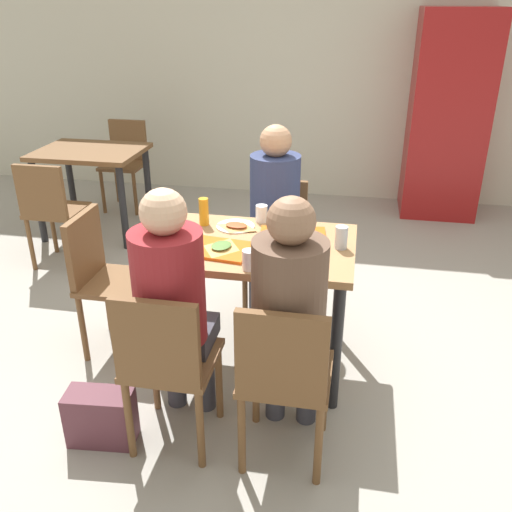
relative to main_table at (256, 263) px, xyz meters
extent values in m
cube|color=#9E998E|center=(0.00, 0.00, -0.67)|extent=(10.00, 10.00, 0.02)
cube|color=beige|center=(0.00, 3.20, 0.74)|extent=(10.00, 0.10, 2.80)
cube|color=#9E7247|center=(0.00, 0.00, 0.10)|extent=(1.06, 0.74, 0.04)
cylinder|color=black|center=(-0.47, -0.31, -0.29)|extent=(0.06, 0.06, 0.73)
cylinder|color=black|center=(0.47, -0.31, -0.29)|extent=(0.06, 0.06, 0.73)
cylinder|color=black|center=(-0.47, 0.31, -0.29)|extent=(0.06, 0.06, 0.73)
cylinder|color=black|center=(0.47, 0.31, -0.29)|extent=(0.06, 0.06, 0.73)
cube|color=brown|center=(-0.27, -0.67, -0.21)|extent=(0.40, 0.40, 0.03)
cube|color=brown|center=(-0.27, -0.85, 0.01)|extent=(0.38, 0.04, 0.40)
cylinder|color=brown|center=(-0.44, -0.50, -0.44)|extent=(0.04, 0.04, 0.44)
cylinder|color=brown|center=(-0.10, -0.50, -0.44)|extent=(0.04, 0.04, 0.44)
cylinder|color=brown|center=(-0.44, -0.84, -0.44)|extent=(0.04, 0.04, 0.44)
cylinder|color=brown|center=(-0.10, -0.84, -0.44)|extent=(0.04, 0.04, 0.44)
cube|color=brown|center=(0.27, -0.67, -0.21)|extent=(0.40, 0.40, 0.03)
cube|color=brown|center=(0.27, -0.85, 0.01)|extent=(0.38, 0.04, 0.40)
cylinder|color=brown|center=(0.10, -0.50, -0.44)|extent=(0.04, 0.04, 0.44)
cylinder|color=brown|center=(0.44, -0.50, -0.44)|extent=(0.04, 0.04, 0.44)
cylinder|color=brown|center=(0.10, -0.84, -0.44)|extent=(0.04, 0.04, 0.44)
cylinder|color=brown|center=(0.44, -0.84, -0.44)|extent=(0.04, 0.04, 0.44)
cube|color=brown|center=(0.00, 0.67, -0.21)|extent=(0.40, 0.40, 0.03)
cube|color=brown|center=(0.00, 0.85, 0.01)|extent=(0.38, 0.04, 0.40)
cylinder|color=brown|center=(0.17, 0.50, -0.44)|extent=(0.04, 0.04, 0.44)
cylinder|color=brown|center=(-0.17, 0.50, -0.44)|extent=(0.04, 0.04, 0.44)
cylinder|color=brown|center=(0.17, 0.84, -0.44)|extent=(0.04, 0.04, 0.44)
cylinder|color=brown|center=(-0.17, 0.84, -0.44)|extent=(0.04, 0.04, 0.44)
cube|color=brown|center=(-0.83, 0.00, -0.21)|extent=(0.40, 0.40, 0.03)
cube|color=brown|center=(-1.01, 0.00, 0.01)|extent=(0.04, 0.38, 0.40)
cylinder|color=brown|center=(-0.66, 0.17, -0.44)|extent=(0.04, 0.04, 0.44)
cylinder|color=brown|center=(-0.66, -0.17, -0.44)|extent=(0.04, 0.04, 0.44)
cylinder|color=brown|center=(-1.00, 0.17, -0.44)|extent=(0.04, 0.04, 0.44)
cylinder|color=brown|center=(-1.00, -0.17, -0.44)|extent=(0.04, 0.04, 0.44)
cylinder|color=#383842|center=(-0.35, -0.44, -0.42)|extent=(0.10, 0.10, 0.47)
cylinder|color=#383842|center=(-0.19, -0.44, -0.42)|extent=(0.10, 0.10, 0.47)
cube|color=#383842|center=(-0.27, -0.54, -0.14)|extent=(0.32, 0.28, 0.10)
cylinder|color=maroon|center=(-0.27, -0.65, 0.17)|extent=(0.32, 0.32, 0.52)
sphere|color=#DBAD89|center=(-0.27, -0.65, 0.52)|extent=(0.20, 0.20, 0.20)
cylinder|color=#383842|center=(0.19, -0.44, -0.42)|extent=(0.10, 0.10, 0.47)
cylinder|color=#383842|center=(0.35, -0.44, -0.42)|extent=(0.10, 0.10, 0.47)
cube|color=#383842|center=(0.27, -0.54, -0.14)|extent=(0.32, 0.28, 0.10)
cylinder|color=brown|center=(0.27, -0.65, 0.17)|extent=(0.32, 0.32, 0.52)
sphere|color=#8C664C|center=(0.27, -0.65, 0.52)|extent=(0.20, 0.20, 0.20)
cylinder|color=#383842|center=(0.08, 0.44, -0.42)|extent=(0.10, 0.10, 0.47)
cylinder|color=#383842|center=(-0.08, 0.44, -0.42)|extent=(0.10, 0.10, 0.47)
cube|color=#383842|center=(0.00, 0.54, -0.14)|extent=(0.32, 0.28, 0.10)
cylinder|color=navy|center=(0.00, 0.65, 0.17)|extent=(0.32, 0.32, 0.52)
sphere|color=tan|center=(0.00, 0.65, 0.52)|extent=(0.20, 0.20, 0.20)
cube|color=#D85914|center=(-0.19, -0.13, 0.13)|extent=(0.39, 0.30, 0.02)
cube|color=#D85914|center=(0.19, 0.11, 0.13)|extent=(0.39, 0.30, 0.02)
cylinder|color=white|center=(-0.16, 0.20, 0.12)|extent=(0.22, 0.22, 0.01)
cylinder|color=white|center=(0.16, -0.20, 0.12)|extent=(0.22, 0.22, 0.01)
pyramid|color=tan|center=(-0.16, -0.13, 0.14)|extent=(0.17, 0.20, 0.01)
ellipsoid|color=#4C7233|center=(-0.16, -0.13, 0.15)|extent=(0.12, 0.14, 0.01)
pyramid|color=#DBAD60|center=(0.19, 0.11, 0.14)|extent=(0.21, 0.27, 0.01)
ellipsoid|color=#4C7233|center=(0.19, 0.11, 0.15)|extent=(0.15, 0.19, 0.01)
pyramid|color=tan|center=(-0.15, 0.18, 0.13)|extent=(0.21, 0.16, 0.01)
ellipsoid|color=#B74723|center=(-0.15, 0.18, 0.14)|extent=(0.14, 0.11, 0.01)
cylinder|color=white|center=(-0.03, 0.31, 0.17)|extent=(0.07, 0.07, 0.10)
cylinder|color=white|center=(0.03, -0.31, 0.17)|extent=(0.07, 0.07, 0.10)
cylinder|color=#B7BCC6|center=(0.45, 0.02, 0.18)|extent=(0.07, 0.07, 0.12)
cylinder|color=orange|center=(-0.34, 0.20, 0.20)|extent=(0.06, 0.06, 0.16)
sphere|color=silver|center=(-0.45, -0.02, 0.17)|extent=(0.10, 0.10, 0.10)
cube|color=#592D38|center=(-0.62, -0.77, -0.52)|extent=(0.33, 0.19, 0.28)
cube|color=maroon|center=(1.30, 2.85, 0.29)|extent=(0.70, 0.60, 1.90)
cube|color=brown|center=(-1.80, 1.70, 0.10)|extent=(0.90, 0.70, 0.04)
cylinder|color=black|center=(-2.19, 1.41, -0.29)|extent=(0.06, 0.06, 0.73)
cylinder|color=black|center=(-1.41, 1.41, -0.29)|extent=(0.06, 0.06, 0.73)
cylinder|color=black|center=(-2.19, 1.99, -0.29)|extent=(0.06, 0.06, 0.73)
cylinder|color=black|center=(-1.41, 1.99, -0.29)|extent=(0.06, 0.06, 0.73)
cube|color=brown|center=(-1.80, 1.05, -0.21)|extent=(0.40, 0.40, 0.03)
cube|color=brown|center=(-1.80, 0.87, 0.01)|extent=(0.38, 0.04, 0.40)
cylinder|color=brown|center=(-1.97, 1.22, -0.44)|extent=(0.04, 0.04, 0.44)
cylinder|color=brown|center=(-1.63, 1.22, -0.44)|extent=(0.04, 0.04, 0.44)
cylinder|color=brown|center=(-1.97, 0.88, -0.44)|extent=(0.04, 0.04, 0.44)
cylinder|color=brown|center=(-1.63, 0.88, -0.44)|extent=(0.04, 0.04, 0.44)
cube|color=brown|center=(-1.80, 2.35, -0.21)|extent=(0.40, 0.40, 0.03)
cube|color=brown|center=(-1.80, 2.53, 0.01)|extent=(0.38, 0.04, 0.40)
cylinder|color=brown|center=(-1.63, 2.18, -0.44)|extent=(0.04, 0.04, 0.44)
cylinder|color=brown|center=(-1.97, 2.18, -0.44)|extent=(0.04, 0.04, 0.44)
cylinder|color=brown|center=(-1.63, 2.52, -0.44)|extent=(0.04, 0.04, 0.44)
cylinder|color=brown|center=(-1.97, 2.52, -0.44)|extent=(0.04, 0.04, 0.44)
camera|label=1|loc=(0.51, -2.66, 1.32)|focal=38.59mm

